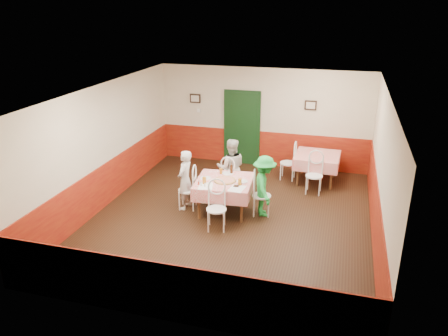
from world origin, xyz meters
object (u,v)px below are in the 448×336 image
(chair_second_a, at_px, (288,163))
(beer_bottle, at_px, (231,169))
(glass_b, at_px, (240,182))
(diner_right, at_px, (264,186))
(diner_left, at_px, (185,180))
(chair_second_b, at_px, (314,176))
(main_table, at_px, (224,196))
(pizza, at_px, (225,180))
(chair_near, at_px, (216,209))
(glass_a, at_px, (204,180))
(chair_left, at_px, (187,190))
(chair_far, at_px, (231,179))
(chair_right, at_px, (262,196))
(diner_far, at_px, (231,168))
(second_table, at_px, (316,168))
(glass_c, at_px, (221,171))
(wallet, at_px, (236,186))

(chair_second_a, distance_m, beer_bottle, 2.22)
(glass_b, height_order, diner_right, diner_right)
(chair_second_a, distance_m, diner_left, 3.15)
(chair_second_b, bearing_deg, diner_left, -147.15)
(glass_b, bearing_deg, main_table, 157.04)
(pizza, xyz_separation_m, beer_bottle, (0.03, 0.47, 0.11))
(chair_near, height_order, diner_right, diner_right)
(chair_second_b, height_order, diner_left, diner_left)
(glass_a, distance_m, beer_bottle, 0.85)
(diner_left, bearing_deg, chair_second_a, 145.65)
(chair_near, height_order, glass_a, glass_a)
(pizza, distance_m, glass_a, 0.48)
(chair_left, xyz_separation_m, chair_far, (0.77, 0.92, 0.00))
(chair_right, xyz_separation_m, chair_near, (-0.77, -0.92, 0.00))
(chair_left, bearing_deg, chair_far, 132.87)
(chair_second_a, bearing_deg, chair_left, -37.36)
(chair_second_b, relative_size, diner_far, 0.62)
(diner_far, bearing_deg, beer_bottle, 89.05)
(chair_second_a, relative_size, glass_b, 6.13)
(chair_left, distance_m, glass_a, 0.66)
(chair_second_b, distance_m, diner_right, 1.80)
(chair_far, distance_m, chair_second_a, 1.90)
(glass_b, relative_size, diner_left, 0.11)
(second_table, xyz_separation_m, chair_far, (-1.95, -1.48, 0.08))
(glass_c, xyz_separation_m, diner_far, (0.10, 0.54, -0.10))
(chair_near, relative_size, chair_second_b, 1.00)
(chair_left, distance_m, chair_near, 1.20)
(glass_b, height_order, beer_bottle, beer_bottle)
(chair_second_a, xyz_separation_m, chair_second_b, (0.75, -0.75, 0.00))
(chair_second_a, xyz_separation_m, glass_c, (-1.30, -1.96, 0.37))
(chair_right, xyz_separation_m, glass_a, (-1.21, -0.38, 0.39))
(chair_far, height_order, glass_a, glass_a)
(chair_right, distance_m, chair_second_a, 2.27)
(chair_second_b, distance_m, glass_a, 2.94)
(main_table, xyz_separation_m, glass_a, (-0.36, -0.31, 0.46))
(main_table, height_order, chair_right, chair_right)
(chair_second_b, bearing_deg, diner_far, -158.82)
(glass_b, distance_m, wallet, 0.13)
(second_table, xyz_separation_m, chair_right, (-1.03, -2.25, 0.08))
(wallet, bearing_deg, diner_far, 105.08)
(main_table, distance_m, glass_b, 0.63)
(chair_far, height_order, chair_second_a, same)
(pizza, relative_size, glass_b, 3.26)
(chair_second_a, relative_size, diner_right, 0.65)
(chair_left, relative_size, chair_second_a, 1.00)
(chair_second_b, height_order, beer_bottle, beer_bottle)
(chair_left, height_order, chair_far, same)
(glass_c, bearing_deg, glass_a, -105.80)
(chair_second_a, xyz_separation_m, diner_far, (-1.20, -1.43, 0.27))
(chair_near, distance_m, diner_far, 1.77)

